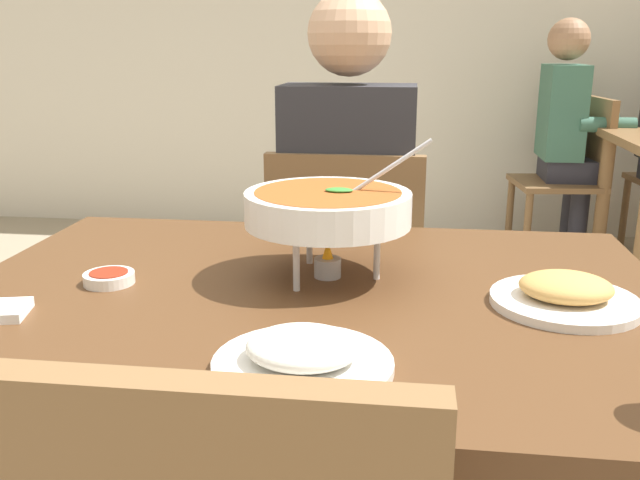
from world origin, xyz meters
The scene contains 9 objects.
dining_table_main centered at (0.00, 0.00, 0.65)m, with size 1.25×0.92×0.76m.
chair_diner_main centered at (0.00, 0.75, 0.51)m, with size 0.44×0.44×0.90m.
diner_main centered at (0.00, 0.78, 0.75)m, with size 0.40×0.45×1.31m.
curry_bowl centered at (0.02, 0.08, 0.89)m, with size 0.33×0.30×0.26m.
rice_plate centered at (0.04, -0.30, 0.78)m, with size 0.24×0.24×0.06m.
appetizer_plate centered at (0.43, -0.02, 0.78)m, with size 0.24×0.24×0.06m.
sauce_dish centered at (-0.36, -0.01, 0.77)m, with size 0.09×0.09×0.02m.
chair_bg_left centered at (1.07, 2.77, 0.51)m, with size 0.49×0.49×0.90m.
patron_bg_left centered at (1.02, 2.81, 0.75)m, with size 0.45×0.40×1.31m.
Camera 1 is at (0.16, -1.12, 1.17)m, focal length 38.67 mm.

